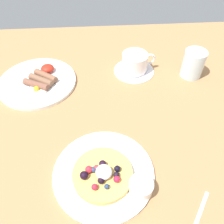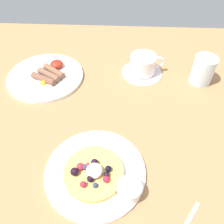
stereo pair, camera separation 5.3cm
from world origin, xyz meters
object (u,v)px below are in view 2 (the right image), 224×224
Objects in this scene: pancake_plate at (95,172)px; breakfast_plate at (46,77)px; syrup_ramekin at (129,189)px; water_glass at (203,70)px; coffee_saucer at (142,72)px; coffee_cup at (143,64)px.

breakfast_plate reaches higher than pancake_plate.
syrup_ramekin is 48.26cm from water_glass.
syrup_ramekin is at bearing -54.30° from breakfast_plate.
coffee_cup is at bearing 10.39° from coffee_saucer.
water_glass is at bearing -9.80° from coffee_saucer.
water_glass is (19.55, -3.43, 0.69)cm from coffee_cup.
water_glass reaches higher than coffee_saucer.
breakfast_plate is 2.76× the size of water_glass.
pancake_plate is 42.14cm from coffee_cup.
breakfast_plate is at bearing 120.62° from pancake_plate.
breakfast_plate is at bearing -178.97° from water_glass.
water_glass is at bearing -9.95° from coffee_cup.
pancake_plate is 9.88cm from syrup_ramekin.
coffee_cup is at bearing 170.05° from water_glass.
pancake_plate is 0.94× the size of breakfast_plate.
breakfast_plate is (-21.02, 35.52, 0.07)cm from pancake_plate.
pancake_plate is 1.71× the size of coffee_saucer.
breakfast_plate is at bearing -172.64° from coffee_cup.
syrup_ramekin reaches higher than coffee_saucer.
pancake_plate is at bearing -131.74° from water_glass.
coffee_cup is (0.15, 0.03, 3.66)cm from coffee_saucer.
coffee_saucer is (4.69, 45.00, -2.32)cm from syrup_ramekin.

